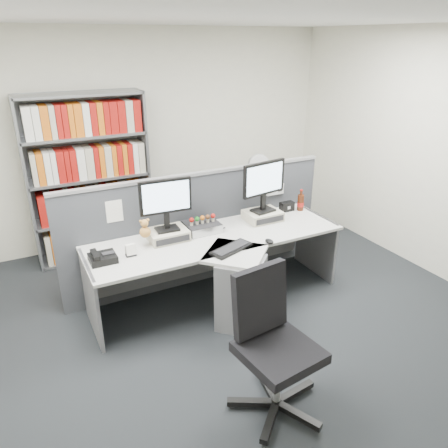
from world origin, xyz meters
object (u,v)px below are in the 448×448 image
desk_phone (102,258)px  shelving_unit (90,181)px  desk (227,269)px  speaker (287,206)px  cola_bottle (301,203)px  desk_fan (259,167)px  monitor_left (166,200)px  filing_cabinet (257,212)px  desk_calendar (131,251)px  mouse (269,241)px  office_chair (272,340)px  monitor_right (264,182)px  desktop_pc (202,227)px  keyboard (231,249)px

desk_phone → shelving_unit: size_ratio=0.12×
desk → speaker: 1.18m
desk_phone → cola_bottle: size_ratio=0.93×
speaker → desk_fan: desk_fan is taller
monitor_left → filing_cabinet: monitor_left is taller
desk_calendar → filing_cabinet: bearing=29.9°
mouse → office_chair: 1.29m
monitor_right → filing_cabinet: monitor_right is taller
monitor_left → cola_bottle: 1.67m
desktop_pc → speaker: 1.10m
monitor_right → office_chair: (-0.93, -1.63, -0.57)m
mouse → speaker: bearing=44.7°
keyboard → cola_bottle: bearing=24.6°
desk_phone → desk_calendar: size_ratio=2.03×
monitor_right → desk_calendar: (-1.52, -0.18, -0.38)m
monitor_left → desk_phone: size_ratio=2.22×
desktop_pc → mouse: desktop_pc is taller
keyboard → desk_phone: 1.18m
desktop_pc → desk_fan: desk_fan is taller
keyboard → desk_phone: (-1.13, 0.32, 0.02)m
desk_calendar → shelving_unit: shelving_unit is taller
mouse → office_chair: office_chair is taller
desk_fan → office_chair: desk_fan is taller
desk → monitor_left: size_ratio=5.03×
shelving_unit → office_chair: bearing=-78.7°
mouse → desk_phone: desk_phone is taller
desk_phone → speaker: (2.17, 0.27, 0.02)m
keyboard → shelving_unit: shelving_unit is taller
monitor_left → desk_fan: size_ratio=1.12×
desk → mouse: mouse is taller
filing_cabinet → monitor_right: bearing=-118.7°
desktop_pc → filing_cabinet: 1.66m
desktop_pc → desk_phone: 1.09m
desk_fan → keyboard: bearing=-128.6°
mouse → office_chair: size_ratio=0.10×
monitor_left → filing_cabinet: size_ratio=0.74×
monitor_right → desktop_pc: (-0.71, 0.03, -0.38)m
office_chair → desk_calendar: bearing=112.5°
keyboard → office_chair: 1.18m
desk_calendar → desk: bearing=-12.9°
monitor_left → keyboard: (0.45, -0.50, -0.39)m
desktop_pc → office_chair: office_chair is taller
desk_fan → desk_calendar: bearing=-150.1°
desktop_pc → cola_bottle: (1.25, 0.01, 0.05)m
monitor_left → mouse: bearing=-32.5°
monitor_left → office_chair: 1.73m
desk → filing_cabinet: 1.85m
speaker → shelving_unit: (-1.93, 1.36, 0.20)m
desk_phone → mouse: bearing=-13.4°
shelving_unit → cola_bottle: bearing=-34.3°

